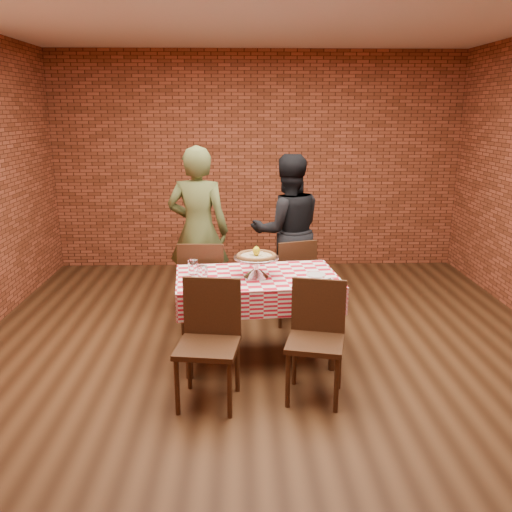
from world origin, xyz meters
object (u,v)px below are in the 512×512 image
Objects in this scene: condiment_caddy at (253,259)px; diner_black at (288,231)px; pizza_stand at (256,267)px; chair_near_right at (315,343)px; pizza at (256,256)px; chair_far_left at (203,284)px; diner_olive at (198,231)px; water_glass_right at (193,267)px; chair_far_right at (290,279)px; chair_near_left at (208,346)px; table at (257,317)px; water_glass_left at (203,274)px.

diner_black reaches higher than condiment_caddy.
chair_near_right is at bearing -58.78° from pizza_stand.
condiment_caddy is at bearing 93.45° from pizza.
chair_far_left is 0.51× the size of diner_olive.
water_glass_right is 0.08× the size of diner_black.
chair_near_right is 1.68m from chair_far_left.
chair_far_left is at bearing -6.42° from chair_far_right.
water_glass_right is 0.14× the size of chair_far_left.
chair_near_left is 1.80m from chair_far_right.
water_glass_right is at bearing 109.62° from chair_near_left.
chair_near_right is at bearing -82.80° from condiment_caddy.
table is 0.86m from chair_near_left.
chair_near_right is 2.13m from diner_black.
table is 1.50m from diner_black.
condiment_caddy is at bearing 126.81° from chair_near_right.
chair_near_left reaches higher than condiment_caddy.
pizza_stand is 0.92m from chair_near_left.
table is 0.71m from water_glass_right.
diner_olive reaches higher than diner_black.
pizza_stand is 0.09m from pizza.
diner_olive reaches higher than pizza.
diner_black is (-0.03, 2.09, 0.39)m from chair_near_right.
condiment_caddy is 0.72m from chair_far_left.
pizza_stand is at bearing -102.70° from condiment_caddy.
condiment_caddy is 0.08× the size of diner_black.
water_glass_left is at bearing -62.92° from water_glass_right.
condiment_caddy is at bearing 26.32° from water_glass_right.
diner_black reaches higher than chair_far_left.
chair_near_right is 2.19m from diner_olive.
water_glass_left is 0.72m from chair_near_left.
chair_far_right is 0.64m from diner_black.
condiment_caddy is (-0.02, 0.32, -0.02)m from pizza_stand.
chair_far_left is 1.04× the size of chair_far_right.
diner_black is at bearing 78.41° from chair_near_left.
condiment_caddy is at bearing 95.11° from table.
chair_far_left reaches higher than condiment_caddy.
table is at bearing 66.27° from diner_black.
pizza_stand is 2.82× the size of condiment_caddy.
table is at bearing 48.97° from chair_far_right.
water_glass_right is 0.15× the size of chair_near_right.
table is 0.94m from chair_far_right.
chair_near_right is at bearing -38.20° from water_glass_right.
water_glass_right is at bearing 155.26° from chair_near_right.
chair_near_right is (0.87, -0.57, -0.38)m from water_glass_left.
diner_black reaches higher than chair_far_right.
pizza is 2.42× the size of condiment_caddy.
table is 3.47× the size of pizza_stand.
table is at bearing -4.02° from water_glass_right.
chair_far_left is at bearing 125.37° from pizza_stand.
chair_far_left is (-0.50, 0.71, -0.39)m from pizza_stand.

